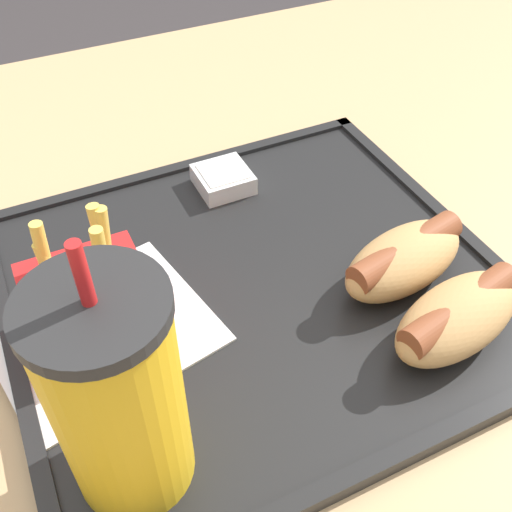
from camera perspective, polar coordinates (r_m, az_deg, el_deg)
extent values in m
cube|color=tan|center=(0.83, -0.31, -19.39)|extent=(1.25, 0.92, 0.76)
cube|color=black|center=(0.48, 0.00, -2.97)|extent=(0.39, 0.36, 0.01)
cube|color=black|center=(0.60, -7.16, 8.42)|extent=(0.39, 0.01, 0.00)
cube|color=black|center=(0.40, 11.39, -18.86)|extent=(0.39, 0.01, 0.00)
cube|color=black|center=(0.56, 17.49, 3.70)|extent=(0.01, 0.36, 0.00)
cube|color=black|center=(0.46, -21.89, -9.57)|extent=(0.01, 0.36, 0.00)
cube|color=white|center=(0.46, -14.43, -7.03)|extent=(0.17, 0.16, 0.00)
cylinder|color=gold|center=(0.34, -12.92, -13.38)|extent=(0.07, 0.07, 0.14)
cylinder|color=#262626|center=(0.28, -15.40, -4.77)|extent=(0.07, 0.07, 0.01)
cylinder|color=red|center=(0.26, -16.28, -1.66)|extent=(0.01, 0.01, 0.03)
ellipsoid|color=tan|center=(0.45, 18.63, -5.57)|extent=(0.12, 0.08, 0.04)
cylinder|color=brown|center=(0.44, 18.90, -4.76)|extent=(0.11, 0.04, 0.02)
ellipsoid|color=tan|center=(0.48, 13.89, -0.37)|extent=(0.12, 0.08, 0.04)
cylinder|color=brown|center=(0.47, 14.08, 0.46)|extent=(0.11, 0.04, 0.02)
cube|color=red|center=(0.44, -15.48, -4.66)|extent=(0.08, 0.07, 0.06)
cylinder|color=#E5C14C|center=(0.42, -14.09, -0.11)|extent=(0.01, 0.02, 0.08)
cylinder|color=#E5C14C|center=(0.41, -14.19, -1.77)|extent=(0.01, 0.01, 0.08)
cylinder|color=#E5C14C|center=(0.43, -19.33, -0.99)|extent=(0.02, 0.02, 0.07)
cylinder|color=#E5C14C|center=(0.42, -14.09, 0.19)|extent=(0.02, 0.02, 0.08)
cylinder|color=#E5C14C|center=(0.43, -18.82, -2.03)|extent=(0.01, 0.02, 0.06)
cube|color=silver|center=(0.57, -3.15, 7.30)|extent=(0.05, 0.05, 0.02)
cube|color=white|center=(0.56, -3.18, 7.99)|extent=(0.04, 0.04, 0.00)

